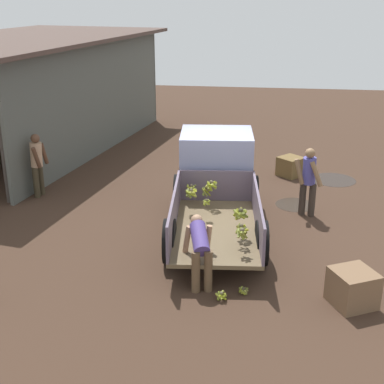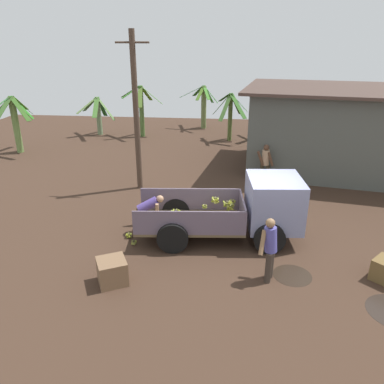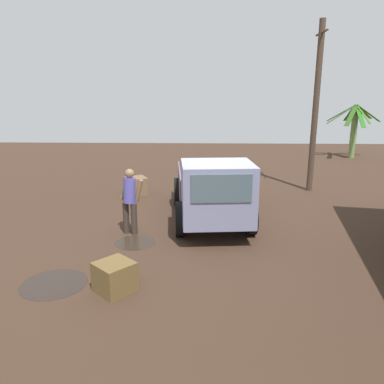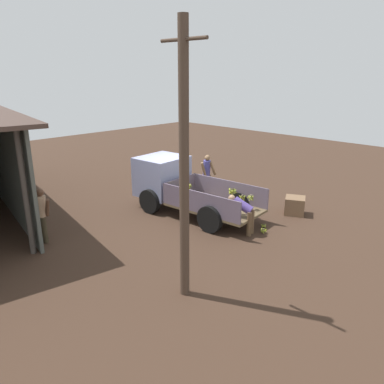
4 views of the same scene
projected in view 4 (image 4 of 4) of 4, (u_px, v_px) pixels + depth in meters
name	position (u px, v px, depth m)	size (l,w,h in m)	color
ground	(172.00, 207.00, 14.07)	(36.00, 36.00, 0.00)	#3D2A1E
mud_patch_0	(178.00, 177.00, 18.02)	(1.23, 1.23, 0.01)	#2C231D
mud_patch_1	(192.00, 192.00, 15.87)	(0.98, 0.98, 0.01)	#2D2219
cargo_truck	(173.00, 183.00, 13.66)	(4.89, 2.32, 1.88)	brown
utility_pole	(184.00, 166.00, 7.70)	(1.22, 0.21, 5.88)	#48362B
person_foreground_visitor	(207.00, 173.00, 15.29)	(0.52, 0.69, 1.66)	#372E26
person_worker_loading	(243.00, 211.00, 11.61)	(0.86, 0.64, 1.19)	brown
person_bystander_near_shed	(42.00, 212.00, 10.99)	(0.71, 0.38, 1.65)	#3A3221
banana_bunch_on_ground_0	(264.00, 225.00, 12.19)	(0.18, 0.17, 0.14)	#423B2B
banana_bunch_on_ground_1	(264.00, 230.00, 11.77)	(0.23, 0.21, 0.17)	brown
wooden_crate_0	(295.00, 206.00, 13.32)	(0.67, 0.67, 0.62)	brown
wooden_crate_1	(156.00, 176.00, 17.26)	(0.61, 0.61, 0.55)	brown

